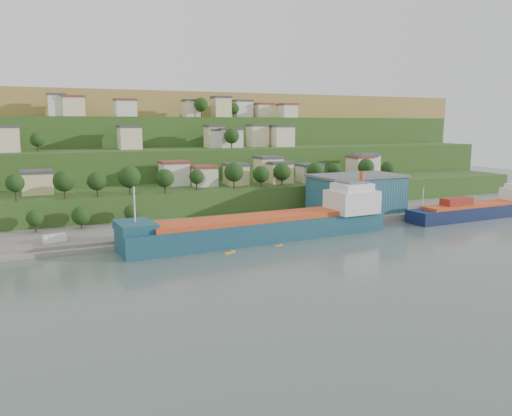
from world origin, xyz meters
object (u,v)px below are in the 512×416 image
kayak_orange (278,245)px  cargo_ship_far (480,211)px  warehouse (356,193)px  caravan (54,240)px  cargo_ship_near (269,228)px

kayak_orange → cargo_ship_far: bearing=-19.1°
warehouse → caravan: 98.00m
caravan → cargo_ship_near: bearing=-26.3°
caravan → kayak_orange: (54.45, -20.14, -2.31)m
cargo_ship_near → warehouse: cargo_ship_near is taller
warehouse → kayak_orange: (-43.18, -26.28, -8.23)m
warehouse → kayak_orange: warehouse is taller
warehouse → caravan: warehouse is taller
cargo_ship_near → warehouse: bearing=19.7°
cargo_ship_near → kayak_orange: (-1.19, -8.22, -2.99)m
cargo_ship_near → cargo_ship_far: size_ratio=1.42×
cargo_ship_far → kayak_orange: 82.36m
cargo_ship_far → caravan: (-136.40, 12.19, 0.16)m
cargo_ship_near → caravan: cargo_ship_near is taller
cargo_ship_far → caravan: size_ratio=9.80×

